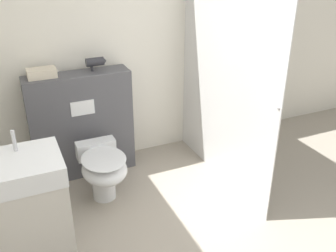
% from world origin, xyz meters
% --- Properties ---
extents(wall_back, '(8.00, 0.06, 2.50)m').
position_xyz_m(wall_back, '(0.00, 2.18, 1.25)').
color(wall_back, silver).
rests_on(wall_back, ground_plane).
extents(partition_panel, '(0.99, 0.27, 1.05)m').
position_xyz_m(partition_panel, '(-0.45, 1.96, 0.53)').
color(partition_panel, '#4C4C51').
rests_on(partition_panel, ground_plane).
extents(shower_glass, '(0.04, 1.61, 2.16)m').
position_xyz_m(shower_glass, '(0.76, 1.34, 1.08)').
color(shower_glass, silver).
rests_on(shower_glass, ground_plane).
extents(toilet, '(0.39, 0.58, 0.50)m').
position_xyz_m(toilet, '(-0.41, 1.41, 0.32)').
color(toilet, white).
rests_on(toilet, ground_plane).
extents(sink_vanity, '(0.50, 0.44, 1.11)m').
position_xyz_m(sink_vanity, '(-1.08, 0.69, 0.49)').
color(sink_vanity, beige).
rests_on(sink_vanity, ground_plane).
extents(hair_drier, '(0.20, 0.08, 0.13)m').
position_xyz_m(hair_drier, '(-0.26, 1.98, 1.14)').
color(hair_drier, '#2D2D33').
rests_on(hair_drier, partition_panel).
extents(folded_towel, '(0.25, 0.17, 0.08)m').
position_xyz_m(folded_towel, '(-0.76, 1.98, 1.09)').
color(folded_towel, beige).
rests_on(folded_towel, partition_panel).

